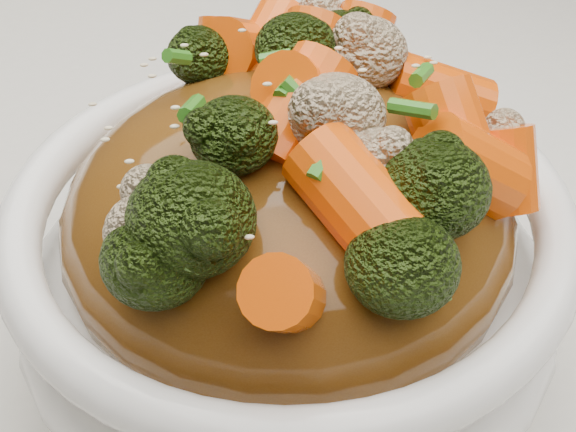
{
  "coord_description": "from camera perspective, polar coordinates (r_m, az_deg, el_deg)",
  "views": [
    {
      "loc": [
        -0.07,
        -0.32,
        1.05
      ],
      "look_at": [
        -0.04,
        -0.06,
        0.83
      ],
      "focal_mm": 55.0,
      "sensor_mm": 36.0,
      "label": 1
    }
  ],
  "objects": [
    {
      "name": "tablecloth",
      "position": [
        0.46,
        4.22,
        -4.05
      ],
      "size": [
        1.2,
        0.8,
        0.04
      ],
      "primitive_type": "cube",
      "color": "silver",
      "rests_on": "dining_table"
    },
    {
      "name": "bowl",
      "position": [
        0.37,
        0.0,
        -3.99
      ],
      "size": [
        0.29,
        0.29,
        0.09
      ],
      "primitive_type": null,
      "rotation": [
        0.0,
        0.0,
        -0.39
      ],
      "color": "white",
      "rests_on": "tablecloth"
    },
    {
      "name": "sauce_base",
      "position": [
        0.35,
        0.0,
        -0.39
      ],
      "size": [
        0.23,
        0.23,
        0.1
      ],
      "primitive_type": "ellipsoid",
      "rotation": [
        0.0,
        0.0,
        -0.39
      ],
      "color": "#5C350F",
      "rests_on": "bowl"
    },
    {
      "name": "carrots",
      "position": [
        0.31,
        0.0,
        8.69
      ],
      "size": [
        0.23,
        0.23,
        0.05
      ],
      "primitive_type": null,
      "rotation": [
        0.0,
        0.0,
        -0.39
      ],
      "color": "#F85708",
      "rests_on": "sauce_base"
    },
    {
      "name": "broccoli",
      "position": [
        0.31,
        0.0,
        8.53
      ],
      "size": [
        0.23,
        0.23,
        0.05
      ],
      "primitive_type": null,
      "rotation": [
        0.0,
        0.0,
        -0.39
      ],
      "color": "black",
      "rests_on": "sauce_base"
    },
    {
      "name": "cauliflower",
      "position": [
        0.31,
        0.0,
        8.21
      ],
      "size": [
        0.23,
        0.23,
        0.04
      ],
      "primitive_type": null,
      "rotation": [
        0.0,
        0.0,
        -0.39
      ],
      "color": "tan",
      "rests_on": "sauce_base"
    },
    {
      "name": "scallions",
      "position": [
        0.31,
        0.0,
        8.86
      ],
      "size": [
        0.18,
        0.18,
        0.02
      ],
      "primitive_type": null,
      "rotation": [
        0.0,
        0.0,
        -0.39
      ],
      "color": "#2C731A",
      "rests_on": "sauce_base"
    },
    {
      "name": "sesame_seeds",
      "position": [
        0.31,
        0.0,
        8.86
      ],
      "size": [
        0.21,
        0.21,
        0.01
      ],
      "primitive_type": null,
      "rotation": [
        0.0,
        0.0,
        -0.39
      ],
      "color": "beige",
      "rests_on": "sauce_base"
    }
  ]
}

